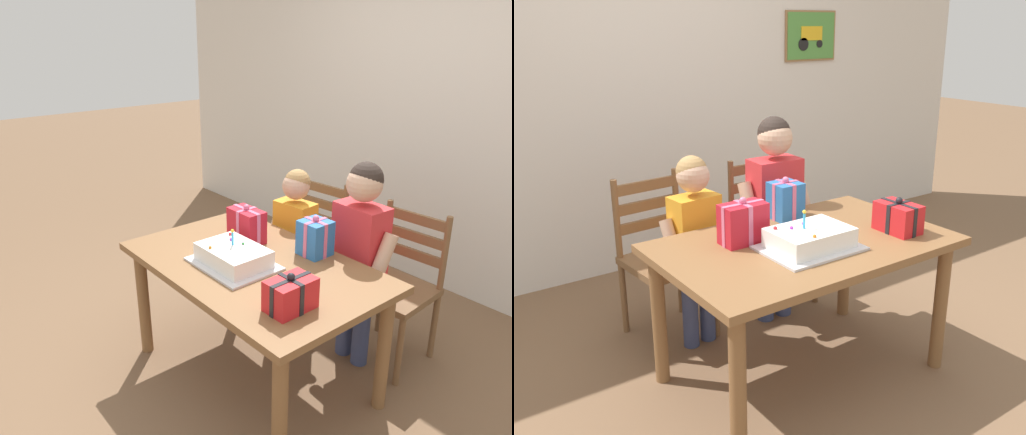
# 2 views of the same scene
# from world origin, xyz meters

# --- Properties ---
(ground_plane) EXTENTS (20.00, 20.00, 0.00)m
(ground_plane) POSITION_xyz_m (0.00, 0.00, 0.00)
(ground_plane) COLOR brown
(back_wall) EXTENTS (6.40, 0.11, 2.60)m
(back_wall) POSITION_xyz_m (0.01, 1.83, 1.30)
(back_wall) COLOR silver
(back_wall) RESTS_ON ground
(dining_table) EXTENTS (1.39, 0.87, 0.73)m
(dining_table) POSITION_xyz_m (0.00, 0.00, 0.63)
(dining_table) COLOR brown
(dining_table) RESTS_ON ground
(birthday_cake) EXTENTS (0.44, 0.34, 0.19)m
(birthday_cake) POSITION_xyz_m (-0.05, -0.10, 0.78)
(birthday_cake) COLOR silver
(birthday_cake) RESTS_ON dining_table
(gift_box_red_large) EXTENTS (0.15, 0.22, 0.18)m
(gift_box_red_large) POSITION_xyz_m (0.46, -0.17, 0.80)
(gift_box_red_large) COLOR red
(gift_box_red_large) RESTS_ON dining_table
(gift_box_beside_cake) EXTENTS (0.22, 0.13, 0.23)m
(gift_box_beside_cake) POSITION_xyz_m (-0.25, 0.15, 0.83)
(gift_box_beside_cake) COLOR red
(gift_box_beside_cake) RESTS_ON dining_table
(gift_box_corner_small) EXTENTS (0.16, 0.16, 0.23)m
(gift_box_corner_small) POSITION_xyz_m (0.13, 0.32, 0.83)
(gift_box_corner_small) COLOR #286BB7
(gift_box_corner_small) RESTS_ON dining_table
(chair_left) EXTENTS (0.45, 0.45, 0.92)m
(chair_left) POSITION_xyz_m (-0.37, 0.80, 0.47)
(chair_left) COLOR brown
(chair_left) RESTS_ON ground
(chair_right) EXTENTS (0.44, 0.44, 0.92)m
(chair_right) POSITION_xyz_m (0.37, 0.80, 0.47)
(chair_right) COLOR brown
(chair_right) RESTS_ON ground
(child_older) EXTENTS (0.45, 0.26, 1.23)m
(child_older) POSITION_xyz_m (0.24, 0.57, 0.75)
(child_older) COLOR #38426B
(child_older) RESTS_ON ground
(child_younger) EXTENTS (0.40, 0.24, 1.08)m
(child_younger) POSITION_xyz_m (-0.28, 0.57, 0.65)
(child_younger) COLOR #38426B
(child_younger) RESTS_ON ground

